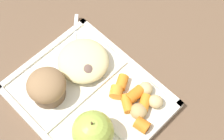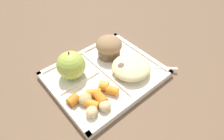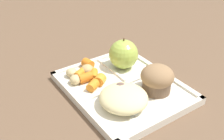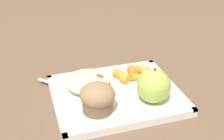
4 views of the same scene
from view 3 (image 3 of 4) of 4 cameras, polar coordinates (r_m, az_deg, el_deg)
The scene contains 19 objects.
ground at distance 0.70m, azimuth 2.27°, elevation -4.22°, with size 6.00×6.00×0.00m, color brown.
lunch_tray at distance 0.69m, azimuth 2.27°, elevation -3.69°, with size 0.30×0.25×0.02m.
green_apple at distance 0.75m, azimuth 2.37°, elevation 3.25°, with size 0.08×0.08×0.09m.
bran_muffin at distance 0.66m, azimuth 9.21°, elevation -1.83°, with size 0.08×0.08×0.07m.
carrot_slice_tilted at distance 0.68m, azimuth -3.89°, elevation -3.13°, with size 0.02×0.02×0.03m, color orange.
carrot_slice_small at distance 0.76m, azimuth -4.96°, elevation 1.29°, with size 0.03×0.03×0.03m, color orange.
carrot_slice_center at distance 0.69m, azimuth -2.47°, elevation -2.00°, with size 0.03×0.03×0.02m, color orange.
carrot_slice_back at distance 0.72m, azimuth -3.73°, elevation -0.97°, with size 0.02×0.02×0.04m, color orange.
carrot_slice_edge at distance 0.70m, azimuth -5.43°, elevation -1.55°, with size 0.02×0.02×0.04m, color orange.
carrot_slice_near_corner at distance 0.72m, azimuth -6.50°, elevation -0.69°, with size 0.02×0.02×0.03m, color orange.
potato_chunk_golden at distance 0.73m, azimuth -5.13°, elevation 0.12°, with size 0.03×0.03×0.03m, color tan.
potato_chunk_large at distance 0.73m, azimuth -8.23°, elevation -0.56°, with size 0.03×0.03×0.02m, color tan.
potato_chunk_wedge at distance 0.70m, azimuth -7.51°, elevation -1.96°, with size 0.03×0.03×0.02m, color tan.
egg_noodle_pile at distance 0.62m, azimuth 2.39°, elevation -5.73°, with size 0.11×0.11×0.04m, color beige.
meatball_side at distance 0.62m, azimuth 3.83°, elevation -6.53°, with size 0.03×0.03×0.03m, color #755B4C.
meatball_back at distance 0.64m, azimuth 1.79°, elevation -4.32°, with size 0.04×0.04×0.04m, color brown.
meatball_center at distance 0.62m, azimuth 2.71°, elevation -5.86°, with size 0.04×0.04×0.04m, color brown.
meatball_front at distance 0.62m, azimuth 3.15°, elevation -5.62°, with size 0.04×0.04×0.04m, color brown.
plastic_fork at distance 0.60m, azimuth 4.18°, elevation -9.70°, with size 0.13×0.13×0.00m.
Camera 3 is at (0.45, -0.34, 0.41)m, focal length 44.63 mm.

